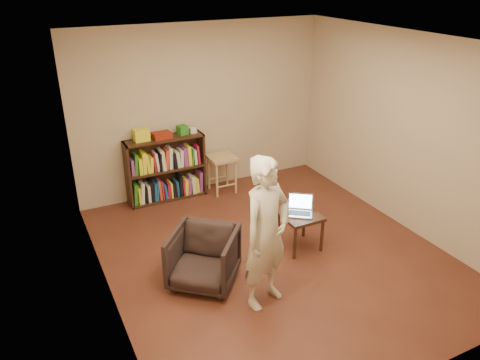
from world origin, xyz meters
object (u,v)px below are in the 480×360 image
laptop (300,209)px  person (266,233)px  stool (222,163)px  armchair (203,258)px  side_table (300,220)px  bookshelf (166,172)px

laptop → person: size_ratio=0.24×
stool → armchair: (-1.18, -2.09, -0.15)m
side_table → laptop: laptop is taller
bookshelf → person: person is taller
side_table → laptop: 0.15m
armchair → person: size_ratio=0.43×
bookshelf → laptop: (1.09, -2.06, 0.09)m
bookshelf → laptop: 2.33m
bookshelf → stool: bookshelf is taller
bookshelf → laptop: bookshelf is taller
laptop → bookshelf: bearing=153.9°
armchair → stool: bearing=100.9°
laptop → person: bearing=-104.2°
stool → armchair: bearing=-119.5°
stool → laptop: size_ratio=1.51×
bookshelf → side_table: (1.08, -2.11, -0.04)m
side_table → person: person is taller
person → bookshelf: bearing=74.0°
laptop → side_table: bearing=-70.7°
stool → laptop: laptop is taller
armchair → side_table: armchair is taller
stool → laptop: (0.22, -1.90, 0.05)m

